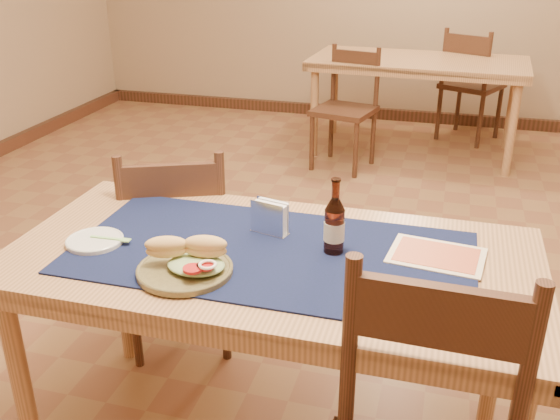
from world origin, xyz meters
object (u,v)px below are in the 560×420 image
(sandwich_plate, at_px, (188,263))
(napkin_holder, at_px, (270,218))
(back_table, at_px, (418,70))
(beer_bottle, at_px, (334,225))
(chair_main_far, at_px, (177,245))
(main_table, at_px, (271,277))

(sandwich_plate, xyz_separation_m, napkin_holder, (0.15, 0.30, 0.02))
(sandwich_plate, bearing_deg, back_table, 83.70)
(beer_bottle, height_order, napkin_holder, beer_bottle)
(beer_bottle, bearing_deg, chair_main_far, 150.13)
(sandwich_plate, xyz_separation_m, beer_bottle, (0.37, 0.24, 0.06))
(main_table, height_order, napkin_holder, napkin_holder)
(main_table, relative_size, back_table, 0.96)
(chair_main_far, bearing_deg, beer_bottle, -29.87)
(chair_main_far, xyz_separation_m, beer_bottle, (0.72, -0.41, 0.37))
(napkin_holder, bearing_deg, main_table, -71.84)
(sandwich_plate, distance_m, beer_bottle, 0.44)
(back_table, xyz_separation_m, sandwich_plate, (-0.39, -3.53, 0.12))
(beer_bottle, bearing_deg, main_table, -163.83)
(napkin_holder, bearing_deg, beer_bottle, -17.42)
(main_table, height_order, back_table, same)
(main_table, distance_m, chair_main_far, 0.74)
(sandwich_plate, bearing_deg, main_table, 43.81)
(main_table, bearing_deg, beer_bottle, 16.17)
(beer_bottle, bearing_deg, back_table, 89.68)
(napkin_holder, bearing_deg, back_table, 85.76)
(main_table, relative_size, chair_main_far, 1.75)
(sandwich_plate, bearing_deg, beer_bottle, 32.38)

